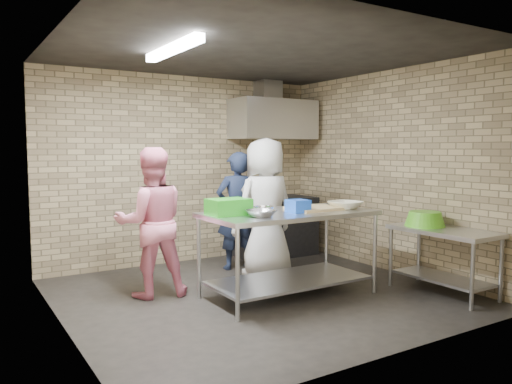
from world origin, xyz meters
The scene contains 25 objects.
floor centered at (0.00, 0.00, 0.00)m, with size 4.20×4.20×0.00m, color black.
ceiling centered at (0.00, 0.00, 2.70)m, with size 4.20×4.20×0.00m, color black.
back_wall centered at (0.00, 2.00, 1.35)m, with size 4.20×0.06×2.70m, color tan.
front_wall centered at (0.00, -2.00, 1.35)m, with size 4.20×0.06×2.70m, color tan.
left_wall centered at (-2.10, 0.00, 1.35)m, with size 0.06×4.00×2.70m, color tan.
right_wall centered at (2.10, 0.00, 1.35)m, with size 0.06×4.00×2.70m, color tan.
prep_table centered at (0.26, -0.24, 0.48)m, with size 1.91×0.96×0.96m, color silver.
side_counter centered at (1.80, -1.10, 0.38)m, with size 0.60×1.20×0.75m, color silver.
stove centered at (1.35, 1.65, 0.45)m, with size 1.20×0.70×0.90m, color black.
range_hood centered at (1.35, 1.70, 2.10)m, with size 1.30×0.60×0.60m, color silver.
hood_duct centered at (1.35, 1.85, 2.55)m, with size 0.35×0.30×0.30m, color #A5A8AD.
wall_shelf centered at (1.65, 1.89, 1.92)m, with size 0.80×0.20×0.04m, color #3F2B19.
fluorescent_fixture centered at (-1.00, 0.00, 2.64)m, with size 0.10×1.25×0.08m, color white.
green_crate centered at (-0.44, -0.12, 1.04)m, with size 0.42×0.32×0.17m, color #239A1C.
blue_tub centered at (0.31, -0.34, 1.03)m, with size 0.21×0.21×0.14m, color blue.
cutting_board centered at (0.61, -0.26, 0.97)m, with size 0.58×0.45×0.03m, color tan.
mixing_bowl_a centered at (-0.24, -0.44, 0.99)m, with size 0.30×0.30×0.07m, color silver.
mixing_bowl_b centered at (-0.04, -0.19, 0.99)m, with size 0.23×0.23×0.07m, color silver.
ceramic_bowl centered at (0.96, -0.39, 1.00)m, with size 0.37×0.37×0.09m, color beige.
green_basin centered at (1.78, -0.85, 0.83)m, with size 0.46×0.46×0.17m, color #59C626, non-canonical shape.
bottle_red centered at (1.40, 1.89, 2.03)m, with size 0.07×0.07×0.18m, color #B22619.
bottle_green centered at (1.80, 1.89, 2.02)m, with size 0.06×0.06×0.15m, color green.
man_navy centered at (0.40, 1.18, 0.81)m, with size 0.59×0.39×1.61m, color #141B33.
woman_pink centered at (-1.05, 0.57, 0.83)m, with size 0.81×0.63×1.67m, color pink.
woman_white centered at (0.50, 0.61, 0.89)m, with size 0.87×0.57×1.79m, color silver.
Camera 1 is at (-2.97, -4.72, 1.66)m, focal length 35.02 mm.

